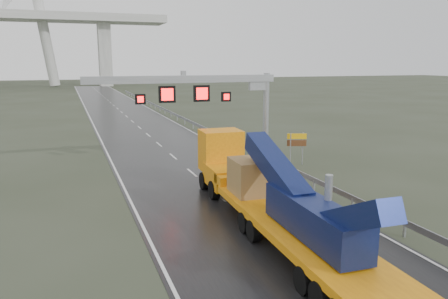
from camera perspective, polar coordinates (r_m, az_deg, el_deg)
name	(u,v)px	position (r m, az deg, el deg)	size (l,w,h in m)	color
ground	(301,267)	(18.45, 9.96, -14.82)	(400.00, 400.00, 0.00)	#303625
road	(140,128)	(55.50, -10.98, 2.82)	(11.00, 200.00, 0.02)	black
guardrail	(211,131)	(47.17, -1.72, 2.38)	(0.20, 140.00, 1.40)	gray
sign_gantry	(210,94)	(34.02, -1.82, 7.21)	(14.90, 1.20, 7.42)	#ABABA6
heavy_haul_truck	(263,190)	(22.11, 5.08, -5.28)	(3.47, 19.53, 4.57)	#FC9D0E
exit_sign_pair	(297,143)	(34.84, 9.47, 0.89)	(1.46, 0.58, 2.62)	gray
striped_barrier	(258,156)	(35.63, 4.49, -0.90)	(0.62, 0.33, 1.05)	red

